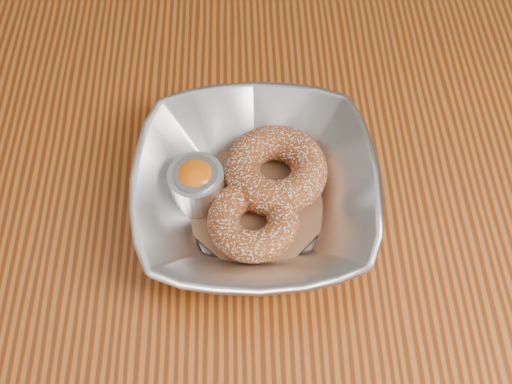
{
  "coord_description": "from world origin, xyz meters",
  "views": [
    {
      "loc": [
        -0.09,
        -0.39,
        1.3
      ],
      "look_at": [
        -0.08,
        -0.07,
        0.78
      ],
      "focal_mm": 42.0,
      "sensor_mm": 36.0,
      "label": 1
    }
  ],
  "objects_px": {
    "table": "(320,198)",
    "ramekin": "(197,184)",
    "serving_bowl": "(256,192)",
    "donut_back": "(275,170)",
    "donut_front": "(253,220)"
  },
  "relations": [
    {
      "from": "serving_bowl",
      "to": "donut_front",
      "type": "distance_m",
      "value": 0.03
    },
    {
      "from": "donut_front",
      "to": "donut_back",
      "type": "bearing_deg",
      "value": 66.85
    },
    {
      "from": "ramekin",
      "to": "donut_back",
      "type": "bearing_deg",
      "value": 12.23
    },
    {
      "from": "serving_bowl",
      "to": "ramekin",
      "type": "xyz_separation_m",
      "value": [
        -0.06,
        0.01,
        0.0
      ]
    },
    {
      "from": "donut_back",
      "to": "ramekin",
      "type": "height_order",
      "value": "ramekin"
    },
    {
      "from": "serving_bowl",
      "to": "donut_front",
      "type": "relative_size",
      "value": 2.68
    },
    {
      "from": "table",
      "to": "ramekin",
      "type": "height_order",
      "value": "ramekin"
    },
    {
      "from": "donut_front",
      "to": "ramekin",
      "type": "relative_size",
      "value": 1.63
    },
    {
      "from": "table",
      "to": "ramekin",
      "type": "distance_m",
      "value": 0.2
    },
    {
      "from": "donut_front",
      "to": "ramekin",
      "type": "height_order",
      "value": "ramekin"
    },
    {
      "from": "serving_bowl",
      "to": "donut_front",
      "type": "xyz_separation_m",
      "value": [
        -0.0,
        -0.03,
        -0.0
      ]
    },
    {
      "from": "table",
      "to": "ramekin",
      "type": "xyz_separation_m",
      "value": [
        -0.14,
        -0.06,
        0.13
      ]
    },
    {
      "from": "serving_bowl",
      "to": "donut_back",
      "type": "relative_size",
      "value": 2.28
    },
    {
      "from": "donut_back",
      "to": "donut_front",
      "type": "relative_size",
      "value": 1.18
    },
    {
      "from": "serving_bowl",
      "to": "donut_front",
      "type": "bearing_deg",
      "value": -96.66
    }
  ]
}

